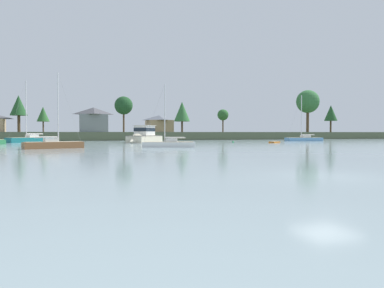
{
  "coord_description": "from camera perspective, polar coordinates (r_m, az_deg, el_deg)",
  "views": [
    {
      "loc": [
        -10.47,
        -12.63,
        1.85
      ],
      "look_at": [
        1.92,
        23.1,
        0.64
      ],
      "focal_mm": 33.57,
      "sensor_mm": 36.0,
      "label": 1
    }
  ],
  "objects": [
    {
      "name": "shore_tree_inland_c",
      "position": [
        117.54,
        -1.59,
        5.15
      ],
      "size": [
        5.25,
        5.25,
        9.94
      ],
      "color": "brown",
      "rests_on": "far_shore_bank"
    },
    {
      "name": "sailboat_wood",
      "position": [
        44.74,
        -21.11,
        -0.39
      ],
      "size": [
        6.84,
        3.62,
        9.42
      ],
      "color": "brown",
      "rests_on": "ground"
    },
    {
      "name": "sailboat_skyblue",
      "position": [
        83.34,
        17.35,
        0.63
      ],
      "size": [
        8.38,
        3.33,
        10.6
      ],
      "color": "#669ECC",
      "rests_on": "ground"
    },
    {
      "name": "ground_plane",
      "position": [
        16.51,
        20.48,
        -4.73
      ],
      "size": [
        457.88,
        457.88,
        0.0
      ],
      "primitive_type": "plane",
      "color": "gray"
    },
    {
      "name": "shore_tree_inland_b",
      "position": [
        94.34,
        -10.81,
        6.01
      ],
      "size": [
        4.66,
        4.66,
        9.16
      ],
      "color": "brown",
      "rests_on": "far_shore_bank"
    },
    {
      "name": "far_shore_bank",
      "position": [
        113.86,
        -13.85,
        1.35
      ],
      "size": [
        206.04,
        58.81,
        1.99
      ],
      "primitive_type": "cube",
      "color": "#4C563D",
      "rests_on": "ground"
    },
    {
      "name": "shore_tree_center_left",
      "position": [
        124.07,
        4.94,
        4.6
      ],
      "size": [
        3.82,
        3.82,
        7.85
      ],
      "color": "brown",
      "rests_on": "far_shore_bank"
    },
    {
      "name": "cottage_hillside",
      "position": [
        125.83,
        -5.24,
        3.27
      ],
      "size": [
        8.71,
        9.95,
        5.86
      ],
      "color": "tan",
      "rests_on": "far_shore_bank"
    },
    {
      "name": "shore_tree_inland_a",
      "position": [
        120.92,
        17.92,
        6.4
      ],
      "size": [
        7.27,
        7.27,
        13.4
      ],
      "color": "brown",
      "rests_on": "far_shore_bank"
    },
    {
      "name": "sailboat_white",
      "position": [
        45.99,
        -3.67,
        -0.25
      ],
      "size": [
        6.95,
        3.93,
        8.47
      ],
      "color": "white",
      "rests_on": "ground"
    },
    {
      "name": "cottage_near_water",
      "position": [
        125.5,
        -15.37,
        3.79
      ],
      "size": [
        9.75,
        6.95,
        8.3
      ],
      "color": "gray",
      "rests_on": "far_shore_bank"
    },
    {
      "name": "dinghy_orange",
      "position": [
        66.47,
        12.95,
        0.28
      ],
      "size": [
        2.89,
        2.49,
        0.41
      ],
      "color": "orange",
      "rests_on": "ground"
    },
    {
      "name": "shore_tree_far_left",
      "position": [
        116.58,
        -25.84,
        5.49
      ],
      "size": [
        4.83,
        4.83,
        10.77
      ],
      "color": "brown",
      "rests_on": "far_shore_bank"
    },
    {
      "name": "shore_tree_center_right",
      "position": [
        131.53,
        21.19,
        4.59
      ],
      "size": [
        4.34,
        4.34,
        9.2
      ],
      "color": "brown",
      "rests_on": "far_shore_bank"
    },
    {
      "name": "mooring_buoy_green",
      "position": [
        67.34,
        6.53,
        0.3
      ],
      "size": [
        0.39,
        0.39,
        0.44
      ],
      "color": "#1E8C47",
      "rests_on": "ground"
    },
    {
      "name": "shore_tree_right_mid",
      "position": [
        112.75,
        -22.58,
        4.39
      ],
      "size": [
        3.51,
        3.51,
        7.36
      ],
      "color": "brown",
      "rests_on": "far_shore_bank"
    },
    {
      "name": "sailboat_teal",
      "position": [
        74.62,
        -24.34,
        0.45
      ],
      "size": [
        8.26,
        7.36,
        12.33
      ],
      "color": "#196B70",
      "rests_on": "ground"
    },
    {
      "name": "cruiser_cream",
      "position": [
        66.2,
        -7.82,
        0.88
      ],
      "size": [
        8.8,
        10.18,
        5.79
      ],
      "color": "beige",
      "rests_on": "ground"
    }
  ]
}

